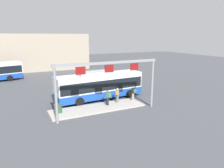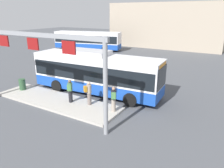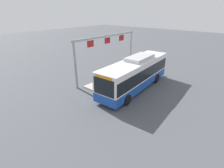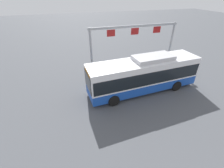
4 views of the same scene
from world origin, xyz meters
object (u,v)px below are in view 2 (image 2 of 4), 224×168
(bus_main, at_px, (96,71))
(person_waiting_mid, at_px, (70,91))
(person_boarding, at_px, (114,99))
(person_waiting_near, at_px, (89,93))
(bus_background_left, at_px, (88,40))
(trash_bin, at_px, (22,84))

(bus_main, height_order, person_waiting_mid, bus_main)
(person_boarding, relative_size, person_waiting_mid, 1.00)
(person_waiting_near, xyz_separation_m, person_waiting_mid, (-1.36, -0.35, 0.00))
(person_waiting_near, height_order, person_waiting_mid, same)
(bus_background_left, bearing_deg, bus_main, 114.95)
(trash_bin, bearing_deg, person_waiting_near, 2.95)
(person_waiting_near, xyz_separation_m, trash_bin, (-6.57, -0.34, -0.44))
(bus_main, relative_size, bus_background_left, 0.91)
(bus_main, distance_m, person_waiting_mid, 2.94)
(bus_background_left, relative_size, trash_bin, 13.04)
(bus_main, height_order, person_waiting_near, bus_main)
(person_boarding, relative_size, person_waiting_near, 1.00)
(trash_bin, bearing_deg, person_boarding, 1.66)
(person_boarding, bearing_deg, bus_main, 21.32)
(bus_main, xyz_separation_m, person_boarding, (3.12, -2.56, -0.76))
(bus_main, xyz_separation_m, bus_background_left, (-13.31, 16.70, -0.03))
(person_waiting_near, distance_m, trash_bin, 6.59)
(bus_background_left, bearing_deg, person_waiting_mid, 110.13)
(bus_background_left, xyz_separation_m, person_waiting_near, (14.40, -19.18, -0.73))
(bus_main, xyz_separation_m, person_waiting_near, (1.09, -2.47, -0.76))
(bus_main, distance_m, bus_background_left, 21.36)
(person_waiting_mid, bearing_deg, bus_main, -34.93)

